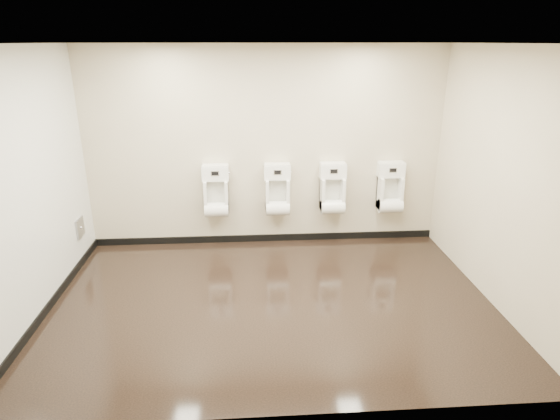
{
  "coord_description": "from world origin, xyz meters",
  "views": [
    {
      "loc": [
        -0.24,
        -4.69,
        2.82
      ],
      "look_at": [
        0.13,
        0.55,
        0.92
      ],
      "focal_mm": 30.0,
      "sensor_mm": 36.0,
      "label": 1
    }
  ],
  "objects_px": {
    "access_panel": "(80,228)",
    "urinal_3": "(390,191)",
    "urinal_0": "(216,195)",
    "urinal_2": "(332,192)",
    "urinal_1": "(277,193)"
  },
  "relations": [
    {
      "from": "access_panel",
      "to": "urinal_3",
      "type": "height_order",
      "value": "urinal_3"
    },
    {
      "from": "access_panel",
      "to": "urinal_0",
      "type": "bearing_deg",
      "value": 13.38
    },
    {
      "from": "access_panel",
      "to": "urinal_2",
      "type": "distance_m",
      "value": 3.47
    },
    {
      "from": "urinal_1",
      "to": "urinal_2",
      "type": "height_order",
      "value": "same"
    },
    {
      "from": "urinal_2",
      "to": "access_panel",
      "type": "bearing_deg",
      "value": -172.97
    },
    {
      "from": "urinal_1",
      "to": "urinal_2",
      "type": "xyz_separation_m",
      "value": [
        0.79,
        0.0,
        0.0
      ]
    },
    {
      "from": "urinal_0",
      "to": "urinal_3",
      "type": "height_order",
      "value": "same"
    },
    {
      "from": "urinal_1",
      "to": "urinal_3",
      "type": "height_order",
      "value": "same"
    },
    {
      "from": "urinal_0",
      "to": "urinal_1",
      "type": "distance_m",
      "value": 0.86
    },
    {
      "from": "urinal_3",
      "to": "urinal_1",
      "type": "bearing_deg",
      "value": 180.0
    },
    {
      "from": "access_panel",
      "to": "urinal_0",
      "type": "relative_size",
      "value": 0.35
    },
    {
      "from": "access_panel",
      "to": "urinal_2",
      "type": "height_order",
      "value": "urinal_2"
    },
    {
      "from": "urinal_0",
      "to": "urinal_2",
      "type": "xyz_separation_m",
      "value": [
        1.66,
        0.0,
        0.0
      ]
    },
    {
      "from": "urinal_0",
      "to": "urinal_1",
      "type": "bearing_deg",
      "value": 0.0
    },
    {
      "from": "access_panel",
      "to": "urinal_0",
      "type": "xyz_separation_m",
      "value": [
        1.78,
        0.42,
        0.28
      ]
    }
  ]
}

